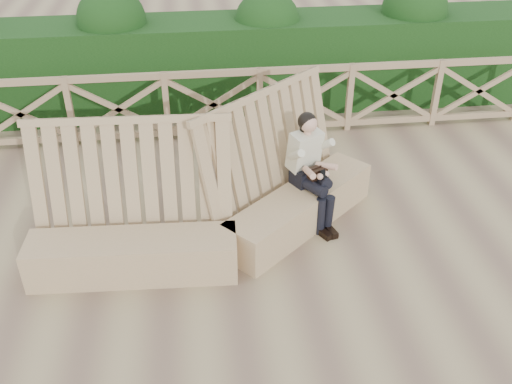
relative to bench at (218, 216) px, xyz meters
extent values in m
plane|color=brown|center=(0.12, -0.72, -0.41)|extent=(60.00, 60.00, 0.00)
cube|color=#9A8258|center=(-0.95, -0.40, -0.17)|extent=(2.25, 0.62, 0.48)
cube|color=#9A8258|center=(-0.94, -0.13, 0.41)|extent=(2.25, 0.57, 1.59)
cube|color=#9A8258|center=(1.00, 0.27, -0.17)|extent=(2.01, 1.84, 0.48)
cube|color=#9A8258|center=(0.82, 0.47, 0.41)|extent=(1.98, 1.80, 1.59)
cube|color=black|center=(1.10, 0.48, 0.18)|extent=(0.42, 0.38, 0.21)
cube|color=beige|center=(1.08, 0.52, 0.50)|extent=(0.46, 0.42, 0.50)
sphere|color=tan|center=(1.10, 0.48, 0.86)|extent=(0.27, 0.27, 0.20)
sphere|color=black|center=(1.09, 0.51, 0.88)|extent=(0.30, 0.30, 0.22)
cylinder|color=black|center=(1.12, 0.26, 0.16)|extent=(0.33, 0.45, 0.14)
cylinder|color=black|center=(1.25, 0.35, 0.22)|extent=(0.33, 0.46, 0.16)
cylinder|color=black|center=(1.21, 0.07, -0.17)|extent=(0.15, 0.15, 0.48)
cylinder|color=black|center=(1.32, 0.11, -0.17)|extent=(0.15, 0.15, 0.48)
cube|color=black|center=(1.25, 0.00, -0.37)|extent=(0.18, 0.24, 0.08)
cube|color=black|center=(1.34, 0.02, -0.37)|extent=(0.18, 0.24, 0.08)
cube|color=black|center=(1.20, 0.34, 0.27)|extent=(0.27, 0.23, 0.15)
cube|color=black|center=(1.25, 0.19, 0.33)|extent=(0.10, 0.11, 0.11)
cube|color=#8C7251|center=(0.12, 2.78, 0.64)|extent=(10.10, 0.07, 0.10)
cube|color=#8C7251|center=(0.12, 2.78, -0.29)|extent=(10.10, 0.07, 0.10)
cube|color=black|center=(0.12, 3.98, 0.34)|extent=(12.00, 1.20, 1.50)
camera|label=1|loc=(-0.24, -5.33, 3.73)|focal=40.00mm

